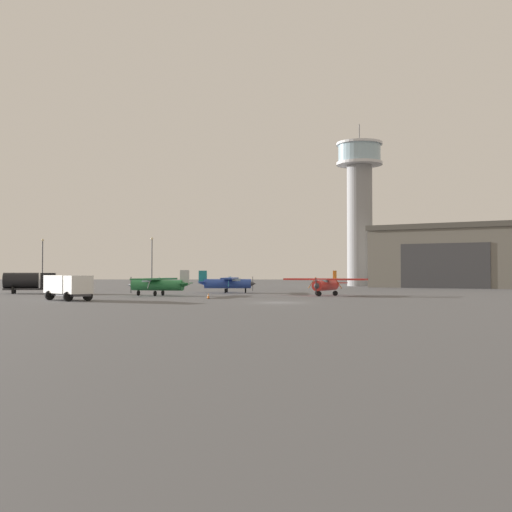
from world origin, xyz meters
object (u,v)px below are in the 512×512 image
Objects in this scene: airplane_green at (158,284)px; truck_box_white at (68,286)px; airplane_blue at (227,282)px; control_tower at (360,200)px; light_post_east at (42,259)px; airplane_red at (326,284)px; truck_fuel_tanker_black at (30,281)px; light_post_west at (152,258)px; traffic_cone_near_left at (208,296)px.

truck_box_white is at bearing 76.44° from airplane_green.
truck_box_white is at bearing -118.56° from airplane_blue.
control_tower is 3.24× the size of airplane_blue.
control_tower is 4.05× the size of light_post_east.
airplane_blue reaches higher than airplane_red.
airplane_red reaches higher than truck_box_white.
truck_box_white is 24.32m from truck_fuel_tanker_black.
truck_box_white is at bearing -38.90° from airplane_red.
light_post_west reaches higher than truck_box_white.
truck_fuel_tanker_black is (-39.94, 6.78, 0.19)m from airplane_red.
light_post_west reaches higher than light_post_east.
truck_box_white is at bearing -90.74° from light_post_west.
airplane_red is at bearing -37.76° from airplane_blue.
control_tower is at bearing 28.80° from truck_fuel_tanker_black.
truck_fuel_tanker_black is (-12.04, 21.14, 0.12)m from truck_box_white.
airplane_red is at bearing -163.96° from airplane_green.
airplane_red reaches higher than traffic_cone_near_left.
light_post_east is at bearing 131.38° from traffic_cone_near_left.
truck_fuel_tanker_black is at bearing -75.77° from airplane_red.
airplane_green is at bearing -47.67° from light_post_east.
light_post_west is (-39.25, -27.11, -12.95)m from control_tower.
airplane_green is at bearing 128.41° from traffic_cone_near_left.
airplane_red is 1.16× the size of light_post_west.
light_post_east is (-17.60, -3.71, -0.21)m from light_post_west.
light_post_east reaches higher than airplane_red.
control_tower is 3.20× the size of airplane_green.
light_post_east is at bearing 89.95° from truck_fuel_tanker_black.
traffic_cone_near_left is (26.19, -16.60, -1.35)m from truck_fuel_tanker_black.
light_post_east is 47.43m from traffic_cone_near_left.
light_post_east is (-17.04, 39.94, 3.55)m from truck_box_white.
light_post_east is at bearing -168.09° from light_post_west.
truck_fuel_tanker_black reaches higher than truck_box_white.
airplane_red is at bearing -24.59° from truck_fuel_tanker_black.
truck_fuel_tanker_black is at bearing 166.96° from truck_box_white.
airplane_green is 17.27× the size of traffic_cone_near_left.
airplane_blue is 23.60m from light_post_west.
airplane_blue is (-13.14, 10.85, 0.01)m from airplane_red.
control_tower is 49.43m from light_post_west.
airplane_green is (-20.89, -0.81, 0.02)m from airplane_red.
light_post_east reaches higher than traffic_cone_near_left.
light_post_west is (-14.20, 18.45, 3.82)m from airplane_blue.
airplane_blue is at bearing -52.41° from light_post_west.
airplane_green reaches higher than traffic_cone_near_left.
control_tower reaches higher than light_post_west.
airplane_green is 1.01× the size of airplane_blue.
control_tower is at bearing 63.01° from airplane_blue.
traffic_cone_near_left is at bearing -30.59° from airplane_red.
airplane_green is 20.50m from truck_fuel_tanker_black.
traffic_cone_near_left is (13.59, -39.12, -4.99)m from light_post_west.
light_post_west is at bearing 109.16° from traffic_cone_near_left.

